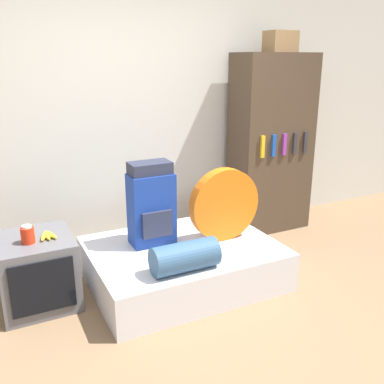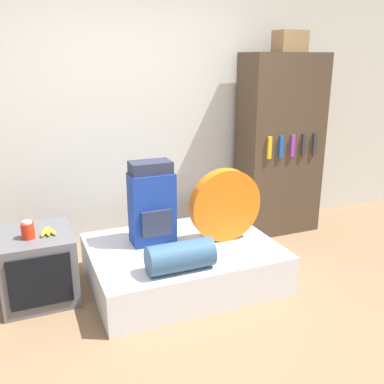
{
  "view_description": "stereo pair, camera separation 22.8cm",
  "coord_description": "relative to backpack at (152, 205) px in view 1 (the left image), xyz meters",
  "views": [
    {
      "loc": [
        -1.3,
        -2.07,
        1.8
      ],
      "look_at": [
        0.16,
        0.87,
        0.77
      ],
      "focal_mm": 40.0,
      "sensor_mm": 36.0,
      "label": 1
    },
    {
      "loc": [
        -1.09,
        -2.16,
        1.8
      ],
      "look_at": [
        0.16,
        0.87,
        0.77
      ],
      "focal_mm": 40.0,
      "sensor_mm": 36.0,
      "label": 2
    }
  ],
  "objects": [
    {
      "name": "ground_plane",
      "position": [
        0.13,
        -1.03,
        -0.66
      ],
      "size": [
        16.0,
        16.0,
        0.0
      ],
      "primitive_type": "plane",
      "color": "#846647"
    },
    {
      "name": "television",
      "position": [
        -0.92,
        0.02,
        -0.39
      ],
      "size": [
        0.54,
        0.59,
        0.53
      ],
      "color": "#5B5B60",
      "rests_on": "ground_plane"
    },
    {
      "name": "bookshelf",
      "position": [
        1.57,
        0.53,
        0.27
      ],
      "size": [
        0.84,
        0.45,
        1.85
      ],
      "color": "#473828",
      "rests_on": "ground_plane"
    },
    {
      "name": "backpack",
      "position": [
        0.0,
        0.0,
        0.0
      ],
      "size": [
        0.36,
        0.25,
        0.69
      ],
      "color": "navy",
      "rests_on": "bed"
    },
    {
      "name": "sleeping_roll",
      "position": [
        0.03,
        -0.56,
        -0.23
      ],
      "size": [
        0.49,
        0.22,
        0.22
      ],
      "color": "#33567A",
      "rests_on": "bed"
    },
    {
      "name": "bed",
      "position": [
        0.2,
        -0.16,
        -0.5
      ],
      "size": [
        1.5,
        1.14,
        0.32
      ],
      "color": "silver",
      "rests_on": "ground_plane"
    },
    {
      "name": "banana_bunch",
      "position": [
        -0.83,
        -0.01,
        -0.11
      ],
      "size": [
        0.13,
        0.18,
        0.03
      ],
      "color": "yellow",
      "rests_on": "television"
    },
    {
      "name": "canister",
      "position": [
        -0.97,
        -0.05,
        -0.06
      ],
      "size": [
        0.1,
        0.1,
        0.13
      ],
      "color": "red",
      "rests_on": "television"
    },
    {
      "name": "cardboard_box",
      "position": [
        1.59,
        0.5,
        1.3
      ],
      "size": [
        0.29,
        0.22,
        0.2
      ],
      "color": "#99754C",
      "rests_on": "bookshelf"
    },
    {
      "name": "wall_back",
      "position": [
        0.13,
        0.85,
        0.64
      ],
      "size": [
        8.0,
        0.05,
        2.6
      ],
      "color": "silver",
      "rests_on": "ground_plane"
    },
    {
      "name": "tent_bag",
      "position": [
        0.58,
        -0.19,
        -0.03
      ],
      "size": [
        0.62,
        0.1,
        0.62
      ],
      "color": "orange",
      "rests_on": "bed"
    }
  ]
}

